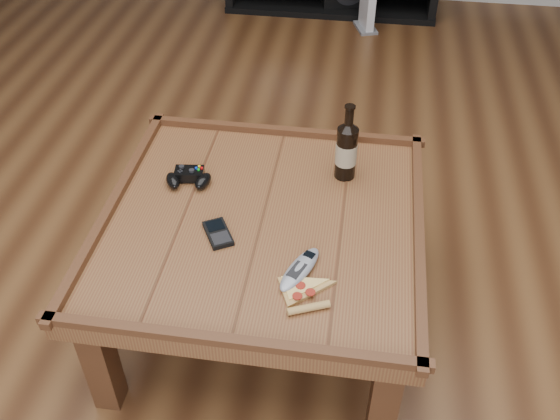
# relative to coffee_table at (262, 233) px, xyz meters

# --- Properties ---
(ground) EXTENTS (6.00, 6.00, 0.00)m
(ground) POSITION_rel_coffee_table_xyz_m (0.00, 0.00, -0.39)
(ground) COLOR #462714
(ground) RESTS_ON ground
(coffee_table) EXTENTS (1.03, 1.03, 0.48)m
(coffee_table) POSITION_rel_coffee_table_xyz_m (0.00, 0.00, 0.00)
(coffee_table) COLOR brown
(coffee_table) RESTS_ON ground
(beer_bottle) EXTENTS (0.07, 0.07, 0.28)m
(beer_bottle) POSITION_rel_coffee_table_xyz_m (0.24, 0.26, 0.17)
(beer_bottle) COLOR black
(beer_bottle) RESTS_ON coffee_table
(game_controller) EXTENTS (0.17, 0.12, 0.05)m
(game_controller) POSITION_rel_coffee_table_xyz_m (-0.27, 0.15, 0.08)
(game_controller) COLOR black
(game_controller) RESTS_ON coffee_table
(pizza_slice) EXTENTS (0.20, 0.25, 0.02)m
(pizza_slice) POSITION_rel_coffee_table_xyz_m (0.16, -0.28, 0.07)
(pizza_slice) COLOR tan
(pizza_slice) RESTS_ON coffee_table
(smartphone) EXTENTS (0.12, 0.14, 0.02)m
(smartphone) POSITION_rel_coffee_table_xyz_m (-0.12, -0.09, 0.07)
(smartphone) COLOR black
(smartphone) RESTS_ON coffee_table
(remote_control) EXTENTS (0.13, 0.20, 0.03)m
(remote_control) POSITION_rel_coffee_table_xyz_m (0.15, -0.21, 0.07)
(remote_control) COLOR gray
(remote_control) RESTS_ON coffee_table
(game_console) EXTENTS (0.17, 0.23, 0.25)m
(game_console) POSITION_rel_coffee_table_xyz_m (0.25, 2.43, -0.28)
(game_console) COLOR gray
(game_console) RESTS_ON ground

